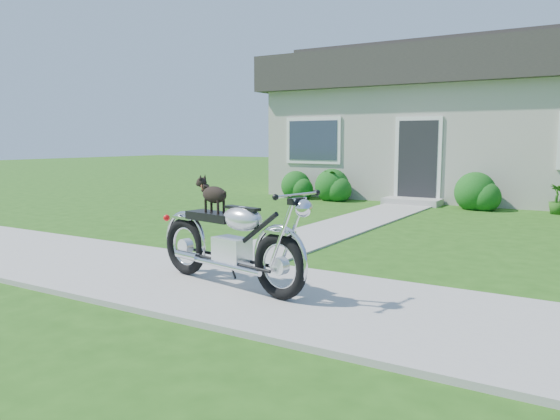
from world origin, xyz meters
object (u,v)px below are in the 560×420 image
at_px(motorcycle_with_dog, 231,240).
at_px(house, 503,121).
at_px(potted_plant_left, 335,185).
at_px(potted_plant_right, 558,199).

bearing_deg(motorcycle_with_dog, house, 98.02).
bearing_deg(potted_plant_left, potted_plant_right, 0.00).
bearing_deg(potted_plant_right, house, 117.09).
relative_size(house, motorcycle_with_dog, 5.72).
xyz_separation_m(house, potted_plant_right, (1.76, -3.44, -1.83)).
relative_size(house, potted_plant_right, 19.16).
bearing_deg(house, motorcycle_with_dog, -93.39).
height_order(house, potted_plant_right, house).
height_order(potted_plant_left, motorcycle_with_dog, motorcycle_with_dog).
bearing_deg(potted_plant_left, motorcycle_with_dog, -71.44).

